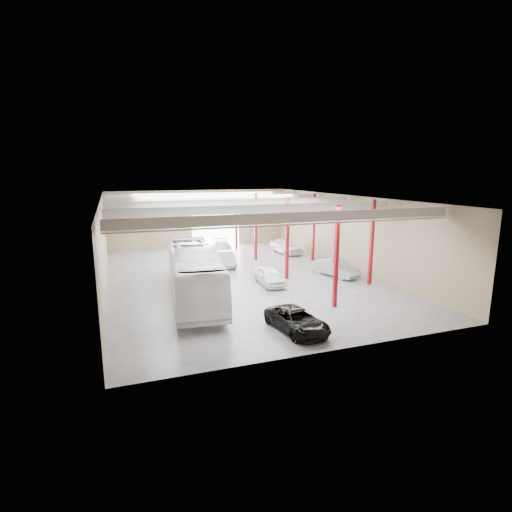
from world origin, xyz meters
TOP-DOWN VIEW (x-y plane):
  - depot_shell at (0.13, 0.48)m, footprint 22.12×32.12m
  - coach_bus at (-4.88, -4.78)m, footprint 4.65×13.87m
  - black_sedan at (-0.50, -13.00)m, footprint 2.75×4.98m
  - car_row_a at (1.70, -3.18)m, footprint 1.98×4.43m
  - car_row_b at (0.12, 4.50)m, footprint 1.94×4.43m
  - car_row_c at (1.08, 9.70)m, footprint 3.32×5.82m
  - car_right_near at (8.30, -2.65)m, footprint 2.84×4.82m
  - car_right_far at (8.30, 8.32)m, footprint 2.56×5.14m

SIDE VIEW (x-z plane):
  - black_sedan at x=-0.50m, z-range 0.00..1.32m
  - car_row_b at x=0.12m, z-range 0.00..1.42m
  - car_row_a at x=1.70m, z-range 0.00..1.48m
  - car_right_near at x=8.30m, z-range 0.00..1.50m
  - car_row_c at x=1.08m, z-range 0.00..1.59m
  - car_right_far at x=8.30m, z-range 0.00..1.68m
  - coach_bus at x=-4.88m, z-range 0.00..3.79m
  - depot_shell at x=0.13m, z-range 1.44..8.51m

